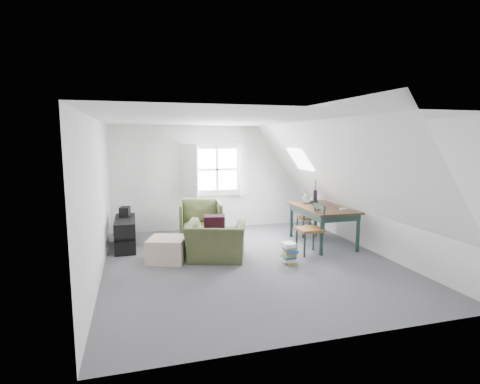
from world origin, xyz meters
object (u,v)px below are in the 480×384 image
object	(u,v)px
dining_table	(323,212)
magazine_stack	(289,253)
armchair_near	(216,259)
armchair_far	(201,239)
media_shelf	(126,235)
ottoman	(167,249)
dining_chair_far	(307,217)
dining_chair_near	(311,228)

from	to	relation	value
dining_table	magazine_stack	size ratio (longest dim) A/B	4.39
armchair_near	armchair_far	world-z (taller)	armchair_far
media_shelf	magazine_stack	size ratio (longest dim) A/B	3.25
dining_table	magazine_stack	distance (m)	1.57
ottoman	armchair_near	bearing A→B (deg)	-9.51
ottoman	dining_table	bearing A→B (deg)	4.43
dining_chair_far	dining_table	bearing A→B (deg)	103.64
armchair_far	media_shelf	distance (m)	1.63
ottoman	armchair_far	bearing A→B (deg)	57.96
armchair_far	ottoman	bearing A→B (deg)	-114.79
armchair_far	dining_chair_near	bearing A→B (deg)	-34.22
media_shelf	dining_chair_near	bearing A→B (deg)	-24.41
armchair_far	media_shelf	bearing A→B (deg)	-161.76
dining_chair_far	ottoman	bearing A→B (deg)	27.12
armchair_far	dining_chair_far	distance (m)	2.44
dining_chair_near	magazine_stack	bearing A→B (deg)	-40.50
dining_chair_far	media_shelf	xyz separation A→B (m)	(-3.94, 0.13, -0.17)
ottoman	media_shelf	xyz separation A→B (m)	(-0.74, 1.03, 0.06)
armchair_near	media_shelf	world-z (taller)	media_shelf
magazine_stack	media_shelf	bearing A→B (deg)	148.44
dining_chair_near	dining_table	bearing A→B (deg)	153.29
armchair_near	dining_chair_far	distance (m)	2.59
armchair_near	dining_chair_near	xyz separation A→B (m)	(1.82, -0.16, 0.50)
dining_table	dining_chair_far	size ratio (longest dim) A/B	1.88
armchair_near	armchair_far	xyz separation A→B (m)	(-0.03, 1.48, 0.00)
dining_chair_far	dining_chair_near	xyz separation A→B (m)	(-0.51, -1.20, 0.06)
ottoman	media_shelf	size ratio (longest dim) A/B	0.54
armchair_near	magazine_stack	xyz separation A→B (m)	(1.20, -0.56, 0.18)
armchair_near	magazine_stack	bearing A→B (deg)	173.96
armchair_near	magazine_stack	size ratio (longest dim) A/B	2.91
ottoman	dining_chair_far	world-z (taller)	dining_chair_far
armchair_far	dining_table	xyz separation A→B (m)	(2.39, -1.08, 0.69)
ottoman	magazine_stack	size ratio (longest dim) A/B	1.77
dining_chair_near	media_shelf	xyz separation A→B (m)	(-3.43, 1.33, -0.22)
dining_table	media_shelf	xyz separation A→B (m)	(-3.96, 0.78, -0.42)
ottoman	dining_chair_far	xyz separation A→B (m)	(3.19, 0.89, 0.23)
magazine_stack	dining_chair_far	bearing A→B (deg)	54.90
armchair_near	ottoman	bearing A→B (deg)	9.28
ottoman	dining_table	world-z (taller)	dining_table
ottoman	media_shelf	distance (m)	1.27
dining_table	media_shelf	size ratio (longest dim) A/B	1.35
armchair_near	dining_chair_far	bearing A→B (deg)	-137.14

